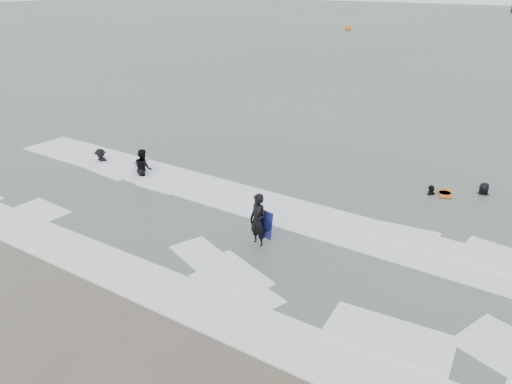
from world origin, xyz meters
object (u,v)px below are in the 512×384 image
Objects in this scene: surfer_centre at (258,245)px; surfer_wading at (144,176)px; surfer_breaker at (101,163)px; surfer_right_near at (431,195)px; surfer_right_far at (483,195)px; buoy at (348,28)px.

surfer_centre is 8.47m from surfer_wading.
surfer_centre reaches higher than surfer_breaker.
surfer_right_near is (11.87, 5.30, 0.00)m from surfer_wading.
surfer_wading is 1.09× the size of surfer_right_far.
surfer_breaker is 67.03m from buoy.
buoy is (-32.88, 58.58, 0.42)m from surfer_right_far.
surfer_wading is 13.00m from surfer_right_near.
surfer_right_near is at bearing 78.86° from surfer_centre.
surfer_centre is 1.15× the size of surfer_right_far.
surfer_wading is 1.16× the size of surfer_right_near.
surfer_centre is at bearing -173.49° from surfer_wading.
surfer_centre is at bearing 44.15° from surfer_right_far.
buoy is at bearing -74.58° from surfer_right_far.
buoy reaches higher than surfer_breaker.
surfer_right_near is at bearing -132.49° from surfer_wading.
surfer_centre is 8.63m from surfer_right_near.
surfer_wading is 1.18× the size of surfer_breaker.
surfer_breaker is at bearing -76.12° from buoy.
surfer_breaker is 0.92× the size of surfer_right_far.
surfer_right_far is (13.73, 6.55, 0.00)m from surfer_wading.
surfer_wading is at bearing -39.36° from surfer_right_near.
surfer_centre is 1.25× the size of surfer_breaker.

